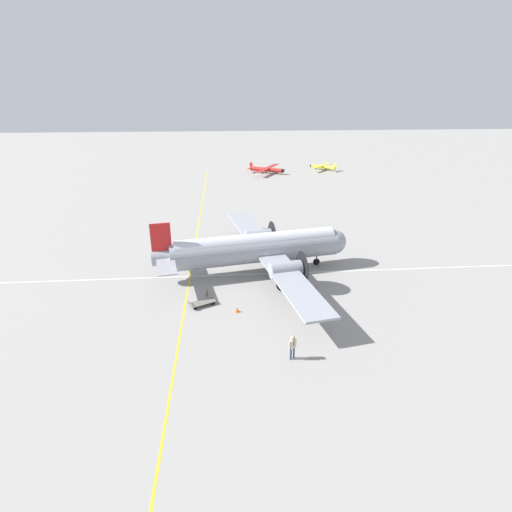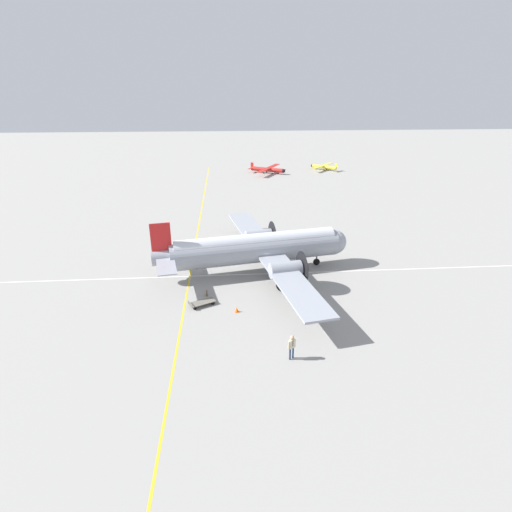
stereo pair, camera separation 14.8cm
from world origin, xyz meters
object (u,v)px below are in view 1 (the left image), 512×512
baggage_cart (202,303)px  light_aircraft_taxiing (322,167)px  crew_foreground (293,345)px  traffic_cone (237,310)px  airliner_main (260,248)px  light_aircraft_distant (267,169)px  suitcase_near_door (207,293)px

baggage_cart → light_aircraft_taxiing: 66.06m
crew_foreground → traffic_cone: 7.59m
light_aircraft_taxiing → traffic_cone: (62.45, -22.12, -0.56)m
airliner_main → crew_foreground: size_ratio=14.59×
light_aircraft_distant → crew_foreground: bearing=-66.5°
airliner_main → traffic_cone: airliner_main is taller
crew_foreground → baggage_cart: size_ratio=0.76×
suitcase_near_door → baggage_cart: (1.77, -0.36, 0.06)m
baggage_cart → traffic_cone: baggage_cart is taller
light_aircraft_distant → suitcase_near_door: bearing=-73.4°
light_aircraft_taxiing → traffic_cone: 66.25m
airliner_main → light_aircraft_distant: 51.95m
crew_foreground → traffic_cone: bearing=-92.0°
suitcase_near_door → baggage_cart: 1.81m
traffic_cone → airliner_main: bearing=161.5°
crew_foreground → light_aircraft_taxiing: crew_foreground is taller
traffic_cone → light_aircraft_distant: bearing=171.5°
suitcase_near_door → light_aircraft_distant: bearing=168.5°
crew_foreground → suitcase_near_door: bearing=-88.0°
airliner_main → suitcase_near_door: (4.85, -5.27, -2.37)m
airliner_main → baggage_cart: (6.62, -5.63, -2.31)m
crew_foreground → suitcase_near_door: 11.57m
crew_foreground → suitcase_near_door: size_ratio=3.99×
crew_foreground → baggage_cart: bearing=-81.0°
baggage_cart → traffic_cone: 3.25m
light_aircraft_taxiing → baggage_cart: bearing=107.5°
airliner_main → suitcase_near_door: bearing=-147.9°
baggage_cart → traffic_cone: (1.34, 2.97, -0.06)m
crew_foreground → baggage_cart: 10.34m
suitcase_near_door → light_aircraft_distant: (-56.40, 11.52, 0.65)m
airliner_main → baggage_cart: airliner_main is taller
crew_foreground → baggage_cart: (-7.96, -6.55, -0.87)m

